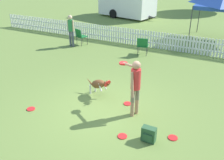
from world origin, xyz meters
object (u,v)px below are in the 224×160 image
Objects in this scene: folding_chair_blue_left at (80,35)px; spectator_standing at (71,28)px; backpack_on_grass at (149,134)px; leaping_dog at (99,84)px; frisbee_midfield at (31,109)px; frisbee_far_scatter at (122,136)px; handler_person at (135,82)px; frisbee_near_dog at (128,104)px; equipment_trailer at (127,0)px; folding_chair_center at (143,45)px; frisbee_near_handler at (173,138)px.

spectator_standing is (-0.28, -0.43, 0.47)m from folding_chair_blue_left.
leaping_dog is at bearing 147.25° from backpack_on_grass.
frisbee_midfield is 6.37m from spectator_standing.
handler_person is at bearing 97.78° from frisbee_far_scatter.
handler_person is 6.84× the size of frisbee_near_dog.
equipment_trailer is (-6.84, 14.08, 1.15)m from backpack_on_grass.
folding_chair_center reaches higher than frisbee_near_dog.
backpack_on_grass reaches higher than frisbee_midfield.
handler_person is at bearing 155.44° from folding_chair_blue_left.
frisbee_near_dog is 0.62× the size of backpack_on_grass.
handler_person is 1.03× the size of spectator_standing.
handler_person is at bearing 129.76° from backpack_on_grass.
handler_person is at bearing 95.39° from folding_chair_center.
leaping_dog is 1.17m from frisbee_near_dog.
equipment_trailer is at bearing -80.74° from spectator_standing.
frisbee_midfield is at bearing -21.79° from leaping_dog.
frisbee_midfield is (-2.94, -1.21, -1.07)m from handler_person.
frisbee_far_scatter is (1.63, -1.62, -0.43)m from leaping_dog.
backpack_on_grass is 15.70m from equipment_trailer.
spectator_standing is (-6.80, 5.16, 1.00)m from frisbee_near_handler.
handler_person reaches higher than frisbee_far_scatter.
folding_chair_blue_left reaches higher than frisbee_near_dog.
spectator_standing is at bearing 113.58° from frisbee_midfield.
leaping_dog is 0.68× the size of spectator_standing.
frisbee_near_dog is 0.29× the size of folding_chair_center.
backpack_on_grass is 0.24× the size of spectator_standing.
frisbee_far_scatter is at bearing -153.38° from handler_person.
equipment_trailer is at bearing 114.00° from frisbee_near_dog.
equipment_trailer is at bearing 43.53° from handler_person.
frisbee_far_scatter is (3.09, 0.08, 0.00)m from frisbee_midfield.
folding_chair_center is 9.24m from equipment_trailer.
folding_chair_blue_left is at bearing -12.16° from folding_chair_center.
folding_chair_blue_left reaches higher than folding_chair_center.
backpack_on_grass is (1.21, -1.43, 0.19)m from frisbee_near_dog.
leaping_dog is 4.52m from folding_chair_center.
leaping_dog reaches higher than frisbee_near_dog.
folding_chair_center is 0.17× the size of equipment_trailer.
leaping_dog is 2.28m from frisbee_midfield.
leaping_dog reaches higher than frisbee_near_handler.
frisbee_midfield is (-4.29, -0.62, 0.00)m from frisbee_near_handler.
leaping_dog reaches higher than backpack_on_grass.
backpack_on_grass is at bearing 3.46° from frisbee_midfield.
spectator_standing is at bearing 68.91° from handler_person.
folding_chair_center is at bearing 78.07° from frisbee_midfield.
frisbee_near_dog is 1.67m from frisbee_far_scatter.
handler_person is 7.21m from folding_chair_blue_left.
folding_chair_blue_left is (-4.78, 4.55, 0.52)m from frisbee_near_dog.
spectator_standing reaches higher than frisbee_near_handler.
frisbee_far_scatter is at bearing 140.03° from spectator_standing.
frisbee_far_scatter is at bearing -167.30° from backpack_on_grass.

